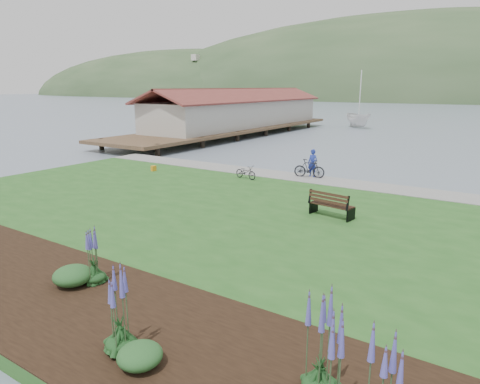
% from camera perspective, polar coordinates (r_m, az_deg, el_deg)
% --- Properties ---
extents(ground, '(600.00, 600.00, 0.00)m').
position_cam_1_polar(ground, '(18.69, 4.58, -3.70)').
color(ground, slate).
rests_on(ground, ground).
extents(lawn, '(34.00, 20.00, 0.40)m').
position_cam_1_polar(lawn, '(16.98, 1.34, -4.78)').
color(lawn, '#23541D').
rests_on(lawn, ground).
extents(shoreline_path, '(34.00, 2.20, 0.03)m').
position_cam_1_polar(shoreline_path, '(24.67, 12.34, 1.37)').
color(shoreline_path, gray).
rests_on(shoreline_path, lawn).
extents(garden_bed, '(24.00, 4.40, 0.04)m').
position_cam_1_polar(garden_bed, '(9.58, -8.70, -19.31)').
color(garden_bed, black).
rests_on(garden_bed, lawn).
extents(pier_pavilion, '(8.00, 36.00, 5.40)m').
position_cam_1_polar(pier_pavilion, '(51.82, -0.19, 10.61)').
color(pier_pavilion, '#4C3826').
rests_on(pier_pavilion, ground).
extents(park_bench, '(1.89, 1.00, 1.12)m').
position_cam_1_polar(park_bench, '(17.88, 11.98, -1.59)').
color(park_bench, black).
rests_on(park_bench, lawn).
extents(person, '(0.77, 0.59, 1.94)m').
position_cam_1_polar(person, '(25.61, 9.65, 4.12)').
color(person, '#202F97').
rests_on(person, lawn).
extents(bicycle_a, '(0.81, 1.59, 0.79)m').
position_cam_1_polar(bicycle_a, '(24.85, 0.78, 2.68)').
color(bicycle_a, black).
rests_on(bicycle_a, lawn).
extents(bicycle_b, '(0.85, 1.88, 1.09)m').
position_cam_1_polar(bicycle_b, '(25.44, 9.23, 3.11)').
color(bicycle_b, black).
rests_on(bicycle_b, lawn).
extents(sailboat, '(13.41, 13.42, 24.79)m').
position_cam_1_polar(sailboat, '(62.47, 15.45, 8.25)').
color(sailboat, silver).
rests_on(sailboat, ground).
extents(pannier, '(0.24, 0.33, 0.33)m').
position_cam_1_polar(pannier, '(27.76, -11.45, 3.11)').
color(pannier, orange).
rests_on(pannier, lawn).
extents(echium_0, '(0.62, 0.62, 2.07)m').
position_cam_1_polar(echium_0, '(9.12, -15.91, -14.96)').
color(echium_0, '#143817').
rests_on(echium_0, garden_bed).
extents(echium_1, '(0.62, 0.62, 2.30)m').
position_cam_1_polar(echium_1, '(7.84, 10.76, -19.29)').
color(echium_1, '#143817').
rests_on(echium_1, garden_bed).
extents(echium_2, '(0.62, 0.62, 2.08)m').
position_cam_1_polar(echium_2, '(7.29, 12.28, -23.22)').
color(echium_2, '#143817').
rests_on(echium_2, garden_bed).
extents(echium_4, '(0.62, 0.62, 1.81)m').
position_cam_1_polar(echium_4, '(12.29, -19.04, -8.07)').
color(echium_4, '#143817').
rests_on(echium_4, garden_bed).
extents(shrub_0, '(1.04, 1.04, 0.52)m').
position_cam_1_polar(shrub_0, '(12.54, -21.41, -10.33)').
color(shrub_0, '#1E4C21').
rests_on(shrub_0, garden_bed).
extents(shrub_1, '(0.88, 0.88, 0.44)m').
position_cam_1_polar(shrub_1, '(8.92, -13.20, -20.47)').
color(shrub_1, '#1E4C21').
rests_on(shrub_1, garden_bed).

